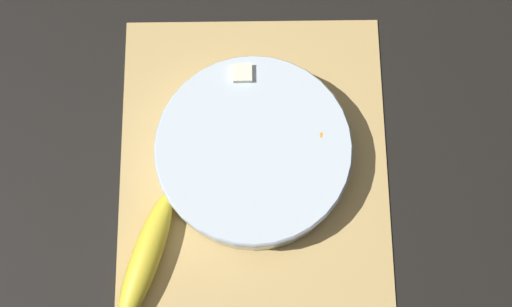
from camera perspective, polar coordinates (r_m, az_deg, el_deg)
ground_plane at (r=0.99m, az=0.00°, el=-0.45°), size 6.00×6.00×0.00m
bamboo_mat_center at (r=0.98m, az=0.00°, el=-0.40°), size 0.42×0.37×0.01m
fruit_salad_bowl at (r=0.95m, az=-0.02°, el=0.16°), size 0.26×0.26×0.06m
whole_banana at (r=0.94m, az=-8.64°, el=-8.30°), size 0.18×0.09×0.04m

